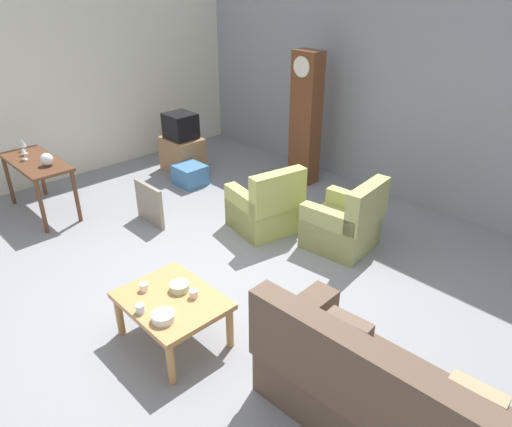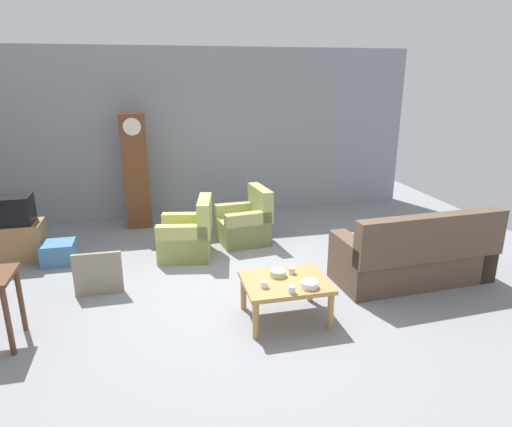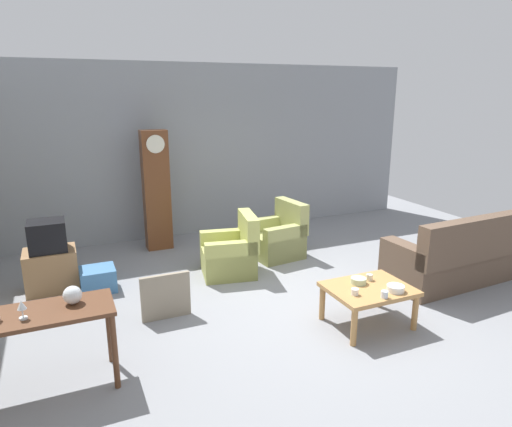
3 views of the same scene
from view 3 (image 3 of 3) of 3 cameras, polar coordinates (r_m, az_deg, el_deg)
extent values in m
plane|color=gray|center=(6.13, 6.39, -10.98)|extent=(10.40, 10.40, 0.00)
cube|color=gray|center=(8.87, -5.07, 8.01)|extent=(8.40, 0.16, 3.20)
cube|color=brown|center=(7.28, 23.55, -6.01)|extent=(2.14, 0.94, 0.44)
cube|color=brown|center=(6.91, 26.26, -2.85)|extent=(2.11, 0.31, 0.60)
cube|color=brown|center=(7.95, 28.00, -3.88)|extent=(0.28, 0.85, 0.68)
cube|color=brown|center=(6.58, 18.37, -6.58)|extent=(0.28, 0.85, 0.68)
cube|color=#9E8966|center=(7.55, 25.94, -2.34)|extent=(0.37, 0.15, 0.36)
cube|color=brown|center=(6.83, 20.97, -3.52)|extent=(0.37, 0.15, 0.36)
cube|color=tan|center=(6.91, -3.56, -6.00)|extent=(0.89, 0.89, 0.40)
cube|color=tan|center=(6.81, -0.97, -2.18)|extent=(0.32, 0.78, 0.52)
cube|color=tan|center=(7.15, -3.97, -4.41)|extent=(0.78, 0.30, 0.60)
cube|color=tan|center=(6.60, -3.15, -6.11)|extent=(0.78, 0.30, 0.60)
cube|color=#9CA15D|center=(7.61, 2.42, -3.98)|extent=(0.85, 0.85, 0.40)
cube|color=#9CA15D|center=(7.64, 4.47, -0.31)|extent=(0.27, 0.78, 0.52)
cube|color=#9CA15D|center=(7.82, 1.23, -2.67)|extent=(0.77, 0.25, 0.60)
cube|color=#9CA15D|center=(7.34, 3.70, -3.89)|extent=(0.77, 0.25, 0.60)
cube|color=#B27F47|center=(5.52, 14.02, -9.19)|extent=(0.96, 0.76, 0.05)
cylinder|color=#B27F47|center=(5.16, 12.23, -13.84)|extent=(0.07, 0.07, 0.43)
cylinder|color=#B27F47|center=(5.66, 19.38, -11.69)|extent=(0.07, 0.07, 0.43)
cylinder|color=#B27F47|center=(5.63, 8.34, -11.06)|extent=(0.07, 0.07, 0.43)
cylinder|color=#B27F47|center=(6.09, 15.23, -9.37)|extent=(0.07, 0.07, 0.43)
cube|color=#56331E|center=(4.56, -25.81, -11.35)|extent=(1.30, 0.56, 0.04)
cylinder|color=#56331E|center=(4.53, -17.35, -16.29)|extent=(0.06, 0.06, 0.75)
cylinder|color=#56331E|center=(4.94, -18.02, -13.56)|extent=(0.06, 0.06, 0.75)
cube|color=brown|center=(7.99, -12.43, 2.82)|extent=(0.44, 0.28, 2.07)
cylinder|color=silver|center=(7.71, -12.55, 8.53)|extent=(0.30, 0.02, 0.30)
cube|color=#997047|center=(6.94, -24.36, -6.49)|extent=(0.68, 0.52, 0.58)
cube|color=black|center=(6.79, -24.81, -2.56)|extent=(0.48, 0.44, 0.42)
cube|color=gray|center=(5.68, -11.30, -10.22)|extent=(0.60, 0.05, 0.57)
cube|color=teal|center=(6.73, -19.27, -7.82)|extent=(0.47, 0.43, 0.32)
sphere|color=silver|center=(4.55, -22.11, -9.49)|extent=(0.17, 0.17, 0.17)
cylinder|color=white|center=(5.26, 12.35, -9.61)|extent=(0.08, 0.08, 0.07)
cylinder|color=silver|center=(5.27, 15.88, -9.77)|extent=(0.08, 0.08, 0.08)
cylinder|color=beige|center=(5.68, 14.09, -7.79)|extent=(0.08, 0.08, 0.07)
cylinder|color=white|center=(5.46, 17.16, -9.00)|extent=(0.20, 0.20, 0.07)
cylinder|color=#B2C69E|center=(5.56, 12.78, -8.25)|extent=(0.19, 0.19, 0.07)
cylinder|color=silver|center=(4.47, -27.25, -11.63)|extent=(0.07, 0.07, 0.02)
cylinder|color=silver|center=(4.45, -27.32, -11.09)|extent=(0.01, 0.01, 0.08)
cone|color=silver|center=(4.42, -27.44, -10.18)|extent=(0.08, 0.08, 0.08)
camera|label=1|loc=(6.56, 49.37, 14.10)|focal=33.31mm
camera|label=2|loc=(1.85, 80.75, 3.78)|focal=31.22mm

